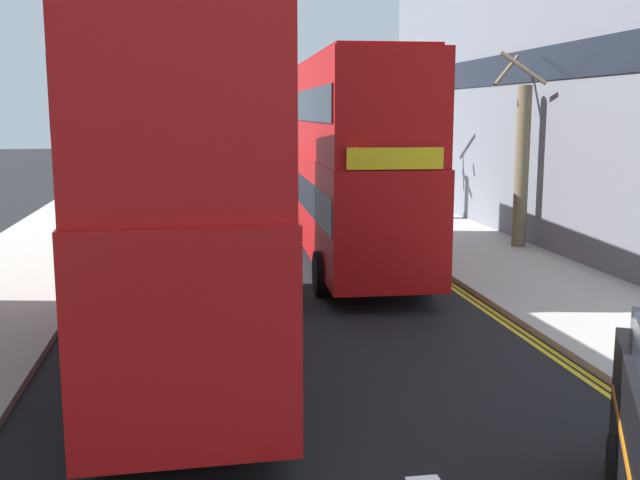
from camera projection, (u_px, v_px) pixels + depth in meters
sidewalk_right at (508, 266)px, 20.52m from camera, size 4.00×80.00×0.14m
sidewalk_left at (6, 284)px, 18.47m from camera, size 4.00×80.00×0.14m
kerb_line_outer at (459, 288)px, 18.26m from camera, size 0.10×56.00×0.01m
kerb_line_inner at (453, 289)px, 18.23m from camera, size 0.10×56.00×0.01m
double_decker_bus_away at (178, 182)px, 12.87m from camera, size 3.03×10.87×5.64m
double_decker_bus_oncoming at (351, 156)px, 20.53m from camera, size 3.05×10.88×5.64m
pedestrian_far at (425, 196)px, 29.43m from camera, size 0.34×0.22×1.62m
street_tree_near at (522, 160)px, 22.82m from camera, size 1.80×1.93×6.01m
street_tree_mid at (383, 153)px, 29.04m from camera, size 1.68×1.62×5.61m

